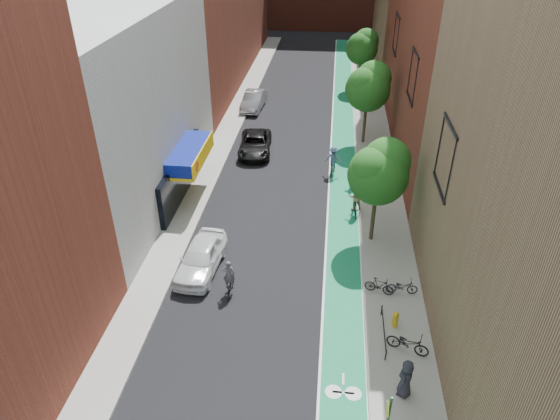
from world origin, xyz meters
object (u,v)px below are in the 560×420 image
(cyclist_lane_near, at_px, (355,202))
(pedestrian, at_px, (406,378))
(parked_car_black, at_px, (255,144))
(parked_car_white, at_px, (201,257))
(cyclist_lead, at_px, (229,283))
(cyclist_lane_far, at_px, (333,162))
(fire_hydrant, at_px, (395,319))
(cyclist_lane_mid, at_px, (354,176))
(parked_car_silver, at_px, (254,100))

(cyclist_lane_near, distance_m, pedestrian, 13.88)
(parked_car_black, distance_m, pedestrian, 24.09)
(parked_car_white, distance_m, cyclist_lead, 2.58)
(cyclist_lead, relative_size, cyclist_lane_far, 0.92)
(cyclist_lead, relative_size, fire_hydrant, 2.42)
(cyclist_lane_near, distance_m, fire_hydrant, 10.11)
(parked_car_black, relative_size, cyclist_lead, 2.62)
(cyclist_lane_mid, distance_m, pedestrian, 17.52)
(fire_hydrant, bearing_deg, cyclist_lane_near, 99.54)
(parked_car_silver, relative_size, cyclist_lead, 2.48)
(parked_car_silver, bearing_deg, fire_hydrant, -65.06)
(parked_car_silver, bearing_deg, cyclist_lane_near, -59.27)
(parked_car_white, height_order, cyclist_lead, cyclist_lead)
(cyclist_lead, distance_m, fire_hydrant, 8.32)
(parked_car_white, relative_size, parked_car_silver, 0.96)
(parked_car_white, bearing_deg, parked_car_silver, 95.95)
(fire_hydrant, bearing_deg, parked_car_silver, 111.30)
(fire_hydrant, bearing_deg, cyclist_lane_far, 101.73)
(parked_car_silver, distance_m, fire_hydrant, 30.21)
(cyclist_lead, distance_m, pedestrian, 9.81)
(parked_car_black, xyz_separation_m, cyclist_lane_far, (6.20, -3.09, 0.29))
(parked_car_silver, height_order, cyclist_lead, cyclist_lead)
(parked_car_black, bearing_deg, cyclist_lead, -90.57)
(cyclist_lead, bearing_deg, parked_car_white, -45.60)
(cyclist_lane_mid, xyz_separation_m, pedestrian, (1.70, -17.43, 0.24))
(parked_car_silver, bearing_deg, cyclist_lane_mid, -53.73)
(cyclist_lane_near, distance_m, cyclist_lane_far, 5.53)
(parked_car_white, bearing_deg, parked_car_black, 91.25)
(parked_car_white, height_order, parked_car_black, parked_car_white)
(parked_car_white, bearing_deg, cyclist_lane_far, 63.87)
(cyclist_lane_mid, height_order, cyclist_lane_far, cyclist_lane_far)
(cyclist_lead, distance_m, cyclist_lane_near, 10.61)
(cyclist_lane_mid, bearing_deg, pedestrian, 100.64)
(cyclist_lane_near, height_order, cyclist_lane_mid, cyclist_lane_near)
(cyclist_lane_near, height_order, pedestrian, cyclist_lane_near)
(cyclist_lead, bearing_deg, pedestrian, 144.28)
(cyclist_lead, distance_m, cyclist_lane_far, 14.59)
(parked_car_white, relative_size, cyclist_lane_far, 2.19)
(parked_car_white, xyz_separation_m, cyclist_lead, (1.88, -1.77, -0.13))
(cyclist_lane_near, xyz_separation_m, cyclist_lane_far, (-1.50, 5.32, 0.11))
(parked_car_black, xyz_separation_m, cyclist_lead, (1.21, -16.79, -0.05))
(parked_car_black, height_order, parked_car_silver, parked_car_silver)
(cyclist_lead, distance_m, cyclist_lane_mid, 13.68)
(pedestrian, bearing_deg, parked_car_black, -132.52)
(cyclist_lane_mid, bearing_deg, cyclist_lane_far, -42.78)
(parked_car_white, distance_m, parked_car_black, 15.04)
(cyclist_lane_mid, xyz_separation_m, fire_hydrant, (1.67, -13.62, -0.22))
(cyclist_lane_near, bearing_deg, cyclist_lane_mid, -95.00)
(cyclist_lead, height_order, pedestrian, cyclist_lead)
(cyclist_lane_mid, relative_size, fire_hydrant, 2.46)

